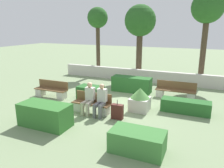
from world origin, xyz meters
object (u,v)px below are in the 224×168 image
object	(u,v)px
tree_leftmost	(98,21)
bench_front	(92,105)
bench_right_side	(175,92)
tree_center_left	(140,23)
tree_center_right	(207,10)
bench_left_side	(51,91)
suitcase	(117,112)
planter_corner_left	(140,99)
person_seated_man	(89,97)
person_seated_woman	(101,99)

from	to	relation	value
tree_leftmost	bench_front	bearing A→B (deg)	-65.15
bench_right_side	tree_center_left	world-z (taller)	tree_center_left
tree_center_right	bench_front	bearing A→B (deg)	-119.16
bench_right_side	tree_center_left	distance (m)	5.79
tree_center_left	tree_center_right	xyz separation A→B (m)	(4.05, 0.31, 0.70)
bench_right_side	bench_left_side	bearing A→B (deg)	-159.22
bench_left_side	tree_leftmost	world-z (taller)	tree_leftmost
bench_front	suitcase	size ratio (longest dim) A/B	2.11
planter_corner_left	tree_leftmost	xyz separation A→B (m)	(-5.00, 5.86, 3.44)
suitcase	tree_leftmost	world-z (taller)	tree_leftmost
planter_corner_left	tree_center_left	bearing A→B (deg)	107.41
bench_left_side	person_seated_man	xyz separation A→B (m)	(2.88, -1.15, 0.41)
person_seated_woman	suitcase	distance (m)	0.86
person_seated_man	tree_leftmost	bearing A→B (deg)	114.09
person_seated_woman	planter_corner_left	bearing A→B (deg)	42.01
bench_front	tree_center_right	xyz separation A→B (m)	(4.02, 7.21, 4.19)
bench_front	bench_left_side	size ratio (longest dim) A/B	0.92
tree_leftmost	tree_center_right	bearing A→B (deg)	2.51
suitcase	planter_corner_left	bearing A→B (deg)	65.87
suitcase	bench_right_side	bearing A→B (deg)	64.33
person_seated_man	person_seated_woman	world-z (taller)	person_seated_man
bench_front	person_seated_woman	distance (m)	0.67
person_seated_man	suitcase	distance (m)	1.38
bench_left_side	tree_leftmost	xyz separation A→B (m)	(-0.26, 5.88, 3.64)
person_seated_man	tree_center_left	distance (m)	7.68
person_seated_man	person_seated_woman	xyz separation A→B (m)	(0.56, -0.00, -0.01)
bench_front	planter_corner_left	world-z (taller)	planter_corner_left
bench_left_side	tree_center_right	distance (m)	10.21
bench_front	tree_center_left	size ratio (longest dim) A/B	0.34
bench_left_side	suitcase	xyz separation A→B (m)	(4.19, -1.21, -0.02)
bench_left_side	tree_center_left	xyz separation A→B (m)	(2.90, 5.89, 3.49)
bench_left_side	suitcase	distance (m)	4.36
bench_right_side	person_seated_man	world-z (taller)	person_seated_man
bench_left_side	person_seated_woman	xyz separation A→B (m)	(3.44, -1.15, 0.40)
bench_left_side	bench_right_side	size ratio (longest dim) A/B	0.92
tree_center_left	bench_left_side	bearing A→B (deg)	-116.21
person_seated_man	person_seated_woman	size ratio (longest dim) A/B	1.01
planter_corner_left	tree_leftmost	bearing A→B (deg)	130.49
person_seated_man	suitcase	size ratio (longest dim) A/B	1.66
bench_right_side	person_seated_woman	xyz separation A→B (m)	(-2.48, -3.53, 0.39)
suitcase	tree_leftmost	distance (m)	9.14
tree_center_left	person_seated_woman	bearing A→B (deg)	-85.61
planter_corner_left	tree_center_left	distance (m)	6.98
bench_right_side	tree_center_right	world-z (taller)	tree_center_right
planter_corner_left	tree_center_left	xyz separation A→B (m)	(-1.84, 5.87, 3.29)
planter_corner_left	person_seated_woman	bearing A→B (deg)	-137.99
suitcase	tree_center_right	distance (m)	8.96
bench_front	planter_corner_left	size ratio (longest dim) A/B	1.66
bench_front	person_seated_man	size ratio (longest dim) A/B	1.27
tree_center_right	person_seated_man	bearing A→B (deg)	-119.01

